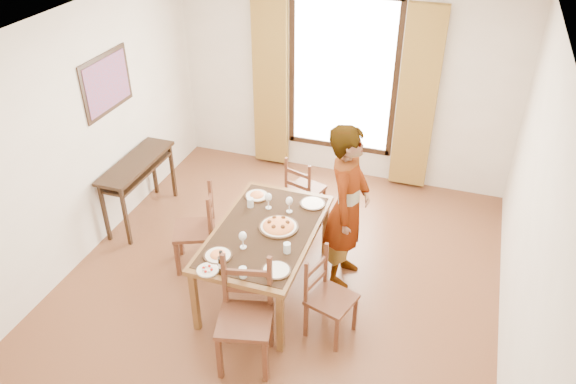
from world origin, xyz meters
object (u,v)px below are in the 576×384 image
(man, at_px, (347,207))
(pasta_platter, at_px, (279,224))
(console_table, at_px, (137,169))
(dining_table, at_px, (265,235))

(man, bearing_deg, pasta_platter, 123.93)
(man, bearing_deg, console_table, 86.28)
(dining_table, bearing_deg, man, 31.30)
(dining_table, height_order, man, man)
(console_table, xyz_separation_m, dining_table, (1.92, -0.73, 0.00))
(man, distance_m, pasta_platter, 0.72)
(dining_table, distance_m, pasta_platter, 0.18)
(console_table, distance_m, dining_table, 2.05)
(console_table, height_order, pasta_platter, pasta_platter)
(dining_table, relative_size, pasta_platter, 4.11)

